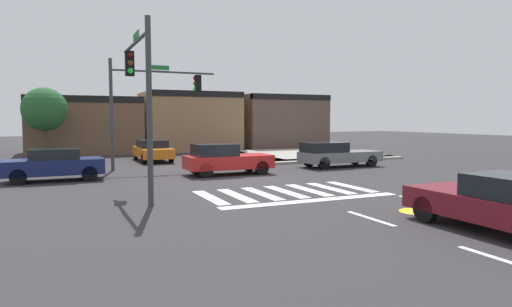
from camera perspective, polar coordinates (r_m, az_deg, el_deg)
ground_plane at (r=21.07m, az=-1.99°, el=-3.09°), size 120.00×120.00×0.00m
crosswalk_near at (r=17.03m, az=3.81°, el=-4.88°), size 6.50×3.06×0.01m
lane_markings at (r=11.95m, az=26.39°, el=-9.40°), size 6.80×20.25×0.01m
bike_detector_marking at (r=14.27m, az=19.99°, el=-6.99°), size 1.10×1.10×0.01m
curb_corner_northeast at (r=33.21m, az=5.39°, el=-0.20°), size 10.00×10.60×0.15m
storefront_row at (r=39.94m, az=-8.97°, el=3.94°), size 25.70×6.88×5.06m
traffic_signal_northwest at (r=25.20m, az=-13.27°, el=7.29°), size 5.78×0.32×5.93m
traffic_signal_southwest at (r=16.11m, az=-14.68°, el=9.00°), size 0.32×4.87×5.95m
car_navy at (r=21.79m, az=-24.36°, el=-1.26°), size 4.12×1.79×1.43m
car_gray at (r=25.91m, az=10.18°, el=-0.09°), size 4.75×1.76×1.44m
car_maroon at (r=12.29m, az=29.64°, el=-5.59°), size 1.91×4.78×1.44m
car_orange at (r=29.74m, az=-13.09°, el=0.41°), size 1.91×4.39×1.38m
car_red at (r=22.10m, az=-3.98°, el=-0.71°), size 4.27×1.81×1.54m
roadside_tree at (r=33.32m, az=-25.42°, el=5.08°), size 2.94×2.94×4.87m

